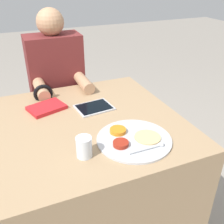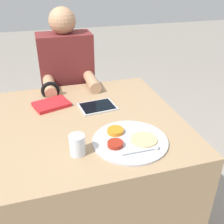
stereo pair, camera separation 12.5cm
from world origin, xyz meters
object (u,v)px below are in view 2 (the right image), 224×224
Objects in this scene: drinking_glass at (77,145)px; thali_tray at (129,140)px; red_notebook at (52,105)px; person_diner at (69,100)px; tablet_device at (98,107)px.

thali_tray is at bearing 4.66° from drinking_glass.
person_diner reaches higher than red_notebook.
drinking_glass is (0.07, -0.46, 0.04)m from red_notebook.
thali_tray is 3.77× the size of drinking_glass.
tablet_device is 0.41m from drinking_glass.
thali_tray reaches higher than tablet_device.
red_notebook is 0.25m from tablet_device.
person_diner is (-0.10, 0.49, -0.17)m from tablet_device.
drinking_glass is at bearing -114.76° from tablet_device.
person_diner is (-0.16, 0.84, -0.18)m from thali_tray.
person_diner is 0.89m from drinking_glass.
person_diner is at bearing 101.53° from tablet_device.
red_notebook is 0.18× the size of person_diner.
thali_tray is 1.61× the size of tablet_device.
drinking_glass is at bearing -94.82° from person_diner.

